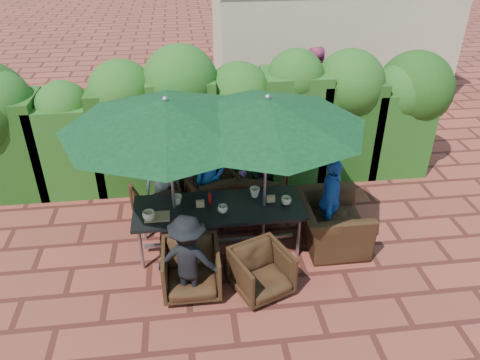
{
  "coord_description": "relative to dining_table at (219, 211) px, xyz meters",
  "views": [
    {
      "loc": [
        -0.45,
        -5.44,
        4.59
      ],
      "look_at": [
        0.28,
        0.4,
        1.07
      ],
      "focal_mm": 35.0,
      "sensor_mm": 36.0,
      "label": 1
    }
  ],
  "objects": [
    {
      "name": "ground",
      "position": [
        0.06,
        -0.22,
        -0.68
      ],
      "size": [
        80.0,
        80.0,
        0.0
      ],
      "primitive_type": "plane",
      "color": "brown",
      "rests_on": "ground"
    },
    {
      "name": "dining_table",
      "position": [
        0.0,
        0.0,
        0.0
      ],
      "size": [
        2.48,
        0.9,
        0.75
      ],
      "color": "black",
      "rests_on": "ground"
    },
    {
      "name": "umbrella_left",
      "position": [
        -0.64,
        0.06,
        1.54
      ],
      "size": [
        2.85,
        2.85,
        2.46
      ],
      "color": "gray",
      "rests_on": "ground"
    },
    {
      "name": "umbrella_right",
      "position": [
        0.67,
        -0.04,
        1.54
      ],
      "size": [
        2.71,
        2.71,
        2.46
      ],
      "color": "gray",
      "rests_on": "ground"
    },
    {
      "name": "chair_far_left",
      "position": [
        -0.97,
        0.91,
        -0.33
      ],
      "size": [
        0.87,
        0.85,
        0.7
      ],
      "primitive_type": "imported",
      "rotation": [
        0.0,
        0.0,
        3.55
      ],
      "color": "black",
      "rests_on": "ground"
    },
    {
      "name": "chair_far_mid",
      "position": [
        -0.05,
        0.96,
        -0.25
      ],
      "size": [
        1.03,
        1.0,
        0.84
      ],
      "primitive_type": "imported",
      "rotation": [
        0.0,
        0.0,
        3.48
      ],
      "color": "black",
      "rests_on": "ground"
    },
    {
      "name": "chair_far_right",
      "position": [
        0.8,
        0.94,
        -0.26
      ],
      "size": [
        1.01,
        0.98,
        0.83
      ],
      "primitive_type": "imported",
      "rotation": [
        0.0,
        0.0,
        2.81
      ],
      "color": "black",
      "rests_on": "ground"
    },
    {
      "name": "chair_near_left",
      "position": [
        -0.45,
        -0.86,
        -0.29
      ],
      "size": [
        0.76,
        0.71,
        0.78
      ],
      "primitive_type": "imported",
      "rotation": [
        0.0,
        0.0,
        -0.01
      ],
      "color": "black",
      "rests_on": "ground"
    },
    {
      "name": "chair_near_right",
      "position": [
        0.48,
        -0.99,
        -0.32
      ],
      "size": [
        0.9,
        0.87,
        0.72
      ],
      "primitive_type": "imported",
      "rotation": [
        0.0,
        0.0,
        0.38
      ],
      "color": "black",
      "rests_on": "ground"
    },
    {
      "name": "chair_end_right",
      "position": [
        1.7,
        -0.1,
        -0.18
      ],
      "size": [
        0.75,
        1.15,
        1.0
      ],
      "primitive_type": "imported",
      "rotation": [
        0.0,
        0.0,
        1.57
      ],
      "color": "black",
      "rests_on": "ground"
    },
    {
      "name": "adult_far_left",
      "position": [
        -0.84,
        1.0,
        -0.06
      ],
      "size": [
        0.67,
        0.5,
        1.22
      ],
      "primitive_type": "imported",
      "rotation": [
        0.0,
        0.0,
        0.25
      ],
      "color": "silver",
      "rests_on": "ground"
    },
    {
      "name": "adult_far_mid",
      "position": [
        -0.05,
        0.89,
        0.03
      ],
      "size": [
        0.59,
        0.52,
        1.42
      ],
      "primitive_type": "imported",
      "rotation": [
        0.0,
        0.0,
        0.22
      ],
      "color": "#2056AF",
      "rests_on": "ground"
    },
    {
      "name": "adult_far_right",
      "position": [
        0.87,
        0.99,
        0.0
      ],
      "size": [
        0.68,
        0.45,
        1.36
      ],
      "primitive_type": "imported",
      "rotation": [
        0.0,
        0.0,
        -0.08
      ],
      "color": "black",
      "rests_on": "ground"
    },
    {
      "name": "adult_near_left",
      "position": [
        -0.47,
        -1.02,
        -0.02
      ],
      "size": [
        0.91,
        0.6,
        1.32
      ],
      "primitive_type": "imported",
      "rotation": [
        0.0,
        0.0,
        2.87
      ],
      "color": "black",
      "rests_on": "ground"
    },
    {
      "name": "adult_end_right",
      "position": [
        1.69,
        -0.0,
        0.02
      ],
      "size": [
        0.65,
        0.91,
        1.4
      ],
      "primitive_type": "imported",
      "rotation": [
        0.0,
        0.0,
        1.25
      ],
      "color": "#2056AF",
      "rests_on": "ground"
    },
    {
      "name": "child_left",
      "position": [
        -0.39,
        0.99,
        -0.31
      ],
      "size": [
        0.28,
        0.23,
        0.73
      ],
      "primitive_type": "imported",
      "rotation": [
        0.0,
        0.0,
        0.06
      ],
      "color": "#BF4376",
      "rests_on": "ground"
    },
    {
      "name": "child_right",
      "position": [
        0.48,
        0.96,
        -0.29
      ],
      "size": [
        0.32,
        0.28,
        0.78
      ],
      "primitive_type": "imported",
      "rotation": [
        0.0,
        0.0,
        -0.19
      ],
      "color": "#964DA7",
      "rests_on": "ground"
    },
    {
      "name": "pedestrian_a",
      "position": [
        1.68,
        3.86,
        0.24
      ],
      "size": [
        1.75,
        0.74,
        1.83
      ],
      "primitive_type": "imported",
      "rotation": [
        0.0,
        0.0,
        3.06
      ],
      "color": "#279029",
      "rests_on": "ground"
    },
    {
      "name": "pedestrian_b",
      "position": [
        2.52,
        4.31,
        0.25
      ],
      "size": [
        1.04,
        0.9,
        1.85
      ],
      "primitive_type": "imported",
      "rotation": [
        0.0,
        0.0,
        3.63
      ],
      "color": "#BF4376",
      "rests_on": "ground"
    },
    {
      "name": "pedestrian_c",
      "position": [
        3.56,
        4.09,
        0.15
      ],
      "size": [
        1.16,
        0.82,
        1.65
      ],
      "primitive_type": "imported",
      "rotation": [
        0.0,
        0.0,
        2.79
      ],
      "color": "gray",
      "rests_on": "ground"
    },
    {
      "name": "cup_a",
      "position": [
        -0.99,
        -0.2,
        0.14
      ],
      "size": [
        0.17,
        0.17,
        0.14
      ],
      "primitive_type": "imported",
      "color": "beige",
      "rests_on": "dining_table"
    },
    {
      "name": "cup_b",
      "position": [
        -0.6,
        0.16,
        0.14
      ],
      "size": [
        0.15,
        0.15,
        0.14
      ],
      "primitive_type": "imported",
      "color": "beige",
      "rests_on": "dining_table"
    },
    {
      "name": "cup_c",
      "position": [
        0.05,
        -0.15,
        0.13
      ],
      "size": [
        0.14,
        0.14,
        0.11
      ],
      "primitive_type": "imported",
      "color": "beige",
      "rests_on": "dining_table"
    },
    {
      "name": "cup_d",
      "position": [
        0.57,
        0.21,
        0.15
      ],
      "size": [
        0.16,
        0.16,
        0.15
      ],
      "primitive_type": "imported",
      "color": "beige",
      "rests_on": "dining_table"
    },
    {
      "name": "cup_e",
      "position": [
        0.99,
        -0.06,
        0.13
      ],
      "size": [
        0.15,
        0.15,
        0.12
      ],
      "primitive_type": "imported",
      "color": "beige",
      "rests_on": "dining_table"
    },
    {
      "name": "ketchup_bottle",
      "position": [
        -0.11,
        0.1,
        0.16
      ],
      "size": [
        0.04,
        0.04,
        0.17
      ],
      "primitive_type": "cylinder",
      "color": "#B20C0A",
      "rests_on": "dining_table"
    },
    {
      "name": "sauce_bottle",
      "position": [
        -0.12,
        0.14,
        0.16
      ],
      "size": [
        0.04,
        0.04,
        0.17
      ],
      "primitive_type": "cylinder",
      "color": "#4C230C",
      "rests_on": "dining_table"
    },
    {
      "name": "serving_tray",
      "position": [
        -0.88,
        -0.16,
        0.08
      ],
      "size": [
        0.35,
        0.25,
        0.02
      ],
      "primitive_type": "cube",
      "color": "#9E774C",
      "rests_on": "dining_table"
    },
    {
      "name": "number_block_left",
      "position": [
        -0.26,
        0.04,
        0.12
      ],
      "size": [
        0.12,
        0.06,
        0.1
      ],
      "primitive_type": "cube",
      "color": "tan",
      "rests_on": "dining_table"
    },
    {
      "name": "number_block_right",
      "position": [
        0.78,
        0.04,
        0.12
      ],
      "size": [
        0.12,
        0.06,
        0.1
      ],
      "primitive_type": "cube",
      "color": "tan",
      "rests_on": "dining_table"
    },
    {
      "name": "hedge_wall",
      "position": [
        -0.04,
        2.1,
        0.67
      ],
      "size": [
        9.1,
        1.6,
        2.59
      ],
      "color": "#1B3D10",
      "rests_on": "ground"
    },
    {
      "name": "building",
      "position": [
        3.56,
        6.77,
        0.93
      ],
      "size": [
        6.2,
        3.08,
        3.2
      ],
      "color": "#C8B395",
      "rests_on": "ground"
    }
  ]
}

